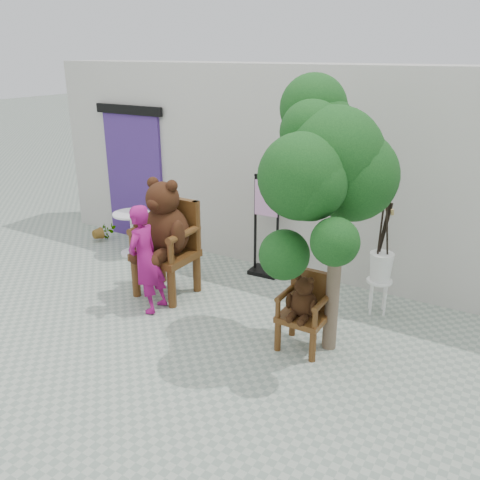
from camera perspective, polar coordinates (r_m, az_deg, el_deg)
The scene contains 11 objects.
ground_plane at distance 5.85m, azimuth -5.93°, elevation -12.41°, with size 60.00×60.00×0.00m, color gray.
back_wall at distance 7.79m, azimuth 7.53°, elevation 7.96°, with size 9.00×1.00×3.00m, color beige.
doorway at distance 9.05m, azimuth -11.75°, elevation 7.30°, with size 1.40×0.11×2.33m.
chair_big at distance 6.83m, azimuth -8.43°, elevation 1.05°, with size 0.79×0.86×1.63m.
chair_small at distance 5.70m, azimuth 7.26°, elevation -7.16°, with size 0.51×0.48×0.89m.
person at distance 6.52m, azimuth -10.53°, elevation -2.16°, with size 0.51×0.33×1.39m, color #8D1161.
cafe_table at distance 8.48m, azimuth -11.99°, elevation 1.29°, with size 0.60×0.60×0.70m.
display_stand at distance 7.50m, azimuth 2.94°, elevation 0.34°, with size 0.47×0.37×1.51m.
stool_bucket at distance 6.58m, azimuth 15.53°, elevation -2.84°, with size 0.32×0.32×1.45m.
tree at distance 5.26m, azimuth 9.48°, elevation 8.58°, with size 1.39×1.54×2.96m.
potted_plant at distance 9.28m, azimuth -15.08°, elevation 0.99°, with size 0.33×0.28×0.36m, color black.
Camera 1 is at (3.03, -3.88, 3.17)m, focal length 38.00 mm.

